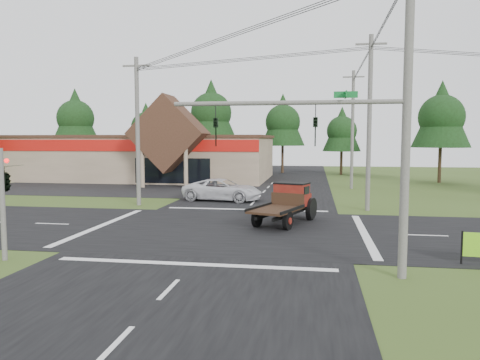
# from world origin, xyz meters

# --- Properties ---
(ground) EXTENTS (120.00, 120.00, 0.00)m
(ground) POSITION_xyz_m (0.00, 0.00, 0.00)
(ground) COLOR #394E1C
(ground) RESTS_ON ground
(road_ns) EXTENTS (12.00, 120.00, 0.02)m
(road_ns) POSITION_xyz_m (0.00, 0.00, 0.01)
(road_ns) COLOR black
(road_ns) RESTS_ON ground
(road_ew) EXTENTS (120.00, 12.00, 0.02)m
(road_ew) POSITION_xyz_m (0.00, 0.00, 0.01)
(road_ew) COLOR black
(road_ew) RESTS_ON ground
(parking_apron) EXTENTS (28.00, 14.00, 0.02)m
(parking_apron) POSITION_xyz_m (-14.00, 19.00, 0.01)
(parking_apron) COLOR black
(parking_apron) RESTS_ON ground
(cvs_building) EXTENTS (30.40, 18.20, 9.19)m
(cvs_building) POSITION_xyz_m (-15.70, 29.57, 2.78)
(cvs_building) COLOR #8B765E
(cvs_building) RESTS_ON ground
(traffic_signal_mast) EXTENTS (8.12, 0.24, 7.00)m
(traffic_signal_mast) POSITION_xyz_m (5.82, -7.50, 4.43)
(traffic_signal_mast) COLOR #595651
(traffic_signal_mast) RESTS_ON ground
(traffic_signal_corner) EXTENTS (0.53, 2.48, 4.40)m
(traffic_signal_corner) POSITION_xyz_m (-7.50, -7.32, 3.52)
(traffic_signal_corner) COLOR #595651
(traffic_signal_corner) RESTS_ON ground
(utility_pole_nr) EXTENTS (2.00, 0.30, 11.00)m
(utility_pole_nr) POSITION_xyz_m (7.50, -7.50, 5.64)
(utility_pole_nr) COLOR #595651
(utility_pole_nr) RESTS_ON ground
(utility_pole_nw) EXTENTS (2.00, 0.30, 10.50)m
(utility_pole_nw) POSITION_xyz_m (-8.00, 8.00, 5.39)
(utility_pole_nw) COLOR #595651
(utility_pole_nw) RESTS_ON ground
(utility_pole_ne) EXTENTS (2.00, 0.30, 11.50)m
(utility_pole_ne) POSITION_xyz_m (8.00, 8.00, 5.89)
(utility_pole_ne) COLOR #595651
(utility_pole_ne) RESTS_ON ground
(utility_pole_n) EXTENTS (2.00, 0.30, 11.20)m
(utility_pole_n) POSITION_xyz_m (8.00, 22.00, 5.74)
(utility_pole_n) COLOR #595651
(utility_pole_n) RESTS_ON ground
(tree_row_a) EXTENTS (6.72, 6.72, 12.12)m
(tree_row_a) POSITION_xyz_m (-30.00, 40.00, 8.05)
(tree_row_a) COLOR #332316
(tree_row_a) RESTS_ON ground
(tree_row_b) EXTENTS (5.60, 5.60, 10.10)m
(tree_row_b) POSITION_xyz_m (-20.00, 42.00, 6.70)
(tree_row_b) COLOR #332316
(tree_row_b) RESTS_ON ground
(tree_row_c) EXTENTS (7.28, 7.28, 13.13)m
(tree_row_c) POSITION_xyz_m (-10.00, 41.00, 8.72)
(tree_row_c) COLOR #332316
(tree_row_c) RESTS_ON ground
(tree_row_d) EXTENTS (6.16, 6.16, 11.11)m
(tree_row_d) POSITION_xyz_m (0.00, 42.00, 7.38)
(tree_row_d) COLOR #332316
(tree_row_d) RESTS_ON ground
(tree_row_e) EXTENTS (5.04, 5.04, 9.09)m
(tree_row_e) POSITION_xyz_m (8.00, 40.00, 6.03)
(tree_row_e) COLOR #332316
(tree_row_e) RESTS_ON ground
(tree_side_ne) EXTENTS (6.16, 6.16, 11.11)m
(tree_side_ne) POSITION_xyz_m (18.00, 30.00, 7.38)
(tree_side_ne) COLOR #332316
(tree_side_ne) RESTS_ON ground
(antique_flatbed_truck) EXTENTS (3.81, 5.87, 2.29)m
(antique_flatbed_truck) POSITION_xyz_m (2.84, 2.16, 1.15)
(antique_flatbed_truck) COLOR #5F100D
(antique_flatbed_truck) RESTS_ON ground
(white_pickup) EXTENTS (6.39, 3.57, 1.69)m
(white_pickup) POSITION_xyz_m (-2.54, 11.48, 0.84)
(white_pickup) COLOR silver
(white_pickup) RESTS_ON ground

